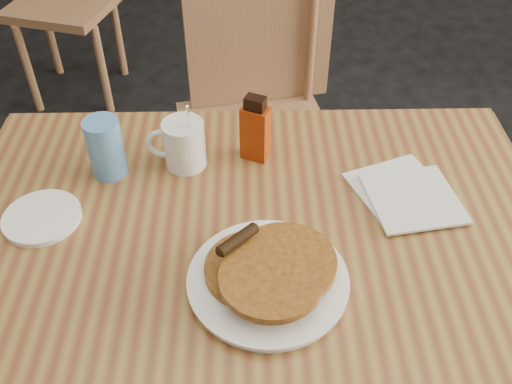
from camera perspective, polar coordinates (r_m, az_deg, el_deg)
main_table at (r=1.15m, az=-0.14°, el=-4.90°), size 1.27×0.89×0.75m
chair_main_far at (r=1.78m, az=0.22°, el=10.13°), size 0.55×0.55×1.00m
pancake_plate at (r=1.01m, az=1.27°, el=-8.35°), size 0.29×0.29×0.08m
coffee_mug at (r=1.24m, az=-7.33°, el=4.84°), size 0.13×0.09×0.17m
syrup_bottle at (r=1.24m, az=-0.07°, el=6.20°), size 0.07×0.06×0.16m
napkin_stack at (r=1.22m, az=14.78°, el=-0.20°), size 0.24×0.26×0.01m
blue_tumbler at (r=1.24m, az=-14.81°, el=4.31°), size 0.10×0.10×0.13m
side_saucer at (r=1.21m, az=-20.62°, el=-2.39°), size 0.20×0.20×0.01m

